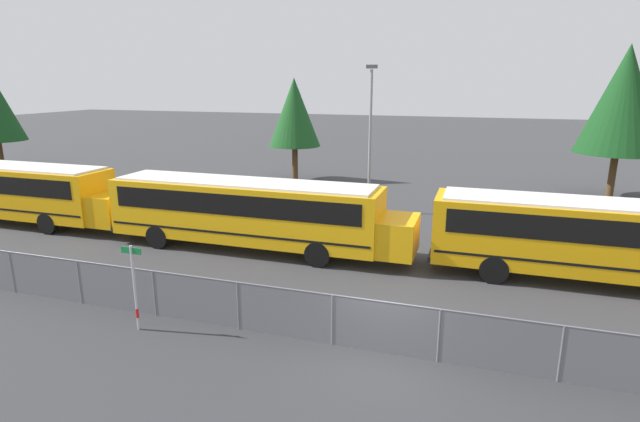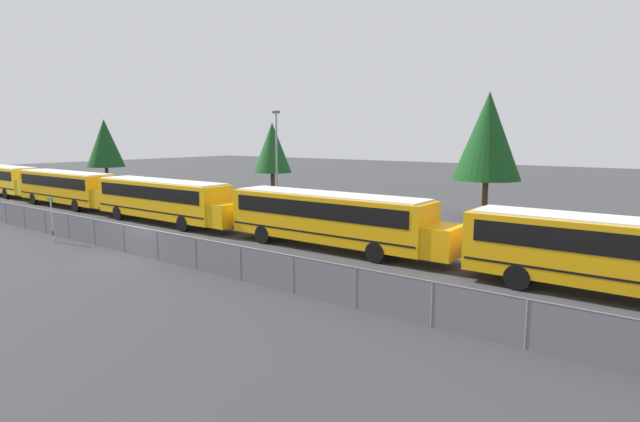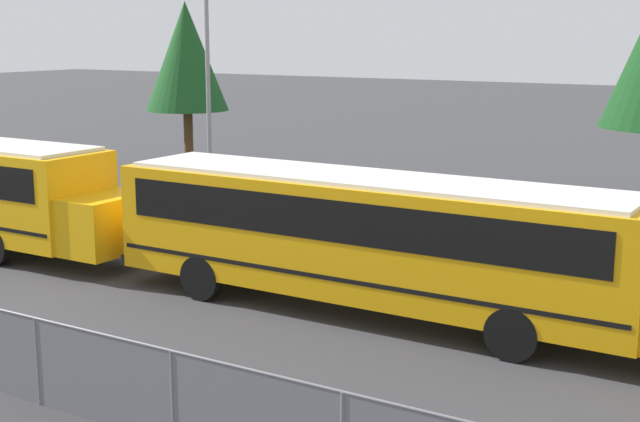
% 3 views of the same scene
% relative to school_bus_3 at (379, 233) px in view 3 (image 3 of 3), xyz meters
% --- Properties ---
extents(school_bus_3, '(14.08, 2.58, 3.18)m').
position_rel_school_bus_3_xyz_m(school_bus_3, '(0.00, 0.00, 0.00)').
color(school_bus_3, orange).
rests_on(school_bus_3, ground_plane).
extents(light_pole, '(0.60, 0.24, 8.34)m').
position_rel_school_bus_3_xyz_m(light_pole, '(-11.04, 7.90, 2.65)').
color(light_pole, gray).
rests_on(light_pole, ground_plane).
extents(tree_0, '(3.92, 3.92, 7.74)m').
position_rel_school_bus_3_xyz_m(tree_0, '(-18.63, 15.81, 3.25)').
color(tree_0, '#51381E').
rests_on(tree_0, ground_plane).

